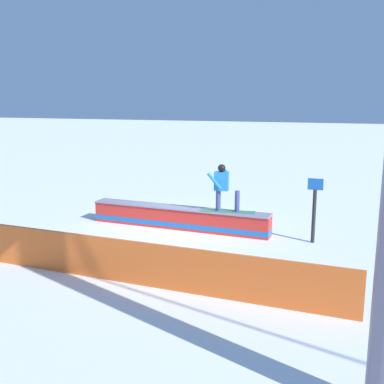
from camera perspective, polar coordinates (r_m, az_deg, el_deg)
name	(u,v)px	position (r m, az deg, el deg)	size (l,w,h in m)	color
ground_plane	(179,228)	(13.94, -1.60, -4.44)	(120.00, 120.00, 0.00)	white
grind_box	(179,219)	(13.86, -1.61, -3.27)	(5.53, 0.88, 0.65)	red
snowboarder	(223,186)	(13.13, 3.86, 0.69)	(1.59, 0.49, 1.35)	#3E8058
safety_fence	(111,259)	(10.10, -9.86, -8.16)	(10.12, 0.06, 0.94)	orange
trail_marker	(314,208)	(12.77, 14.77, -1.97)	(0.40, 0.10, 1.75)	#262628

